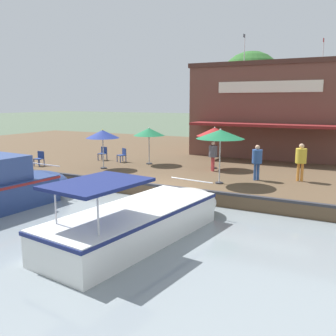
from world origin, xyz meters
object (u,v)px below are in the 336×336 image
(patio_umbrella_mid_patio_right, at_px, (149,132))
(patio_umbrella_back_row, at_px, (220,134))
(tree_upstream_bank, at_px, (247,86))
(person_at_quay_edge, at_px, (257,158))
(cafe_chair_mid_patio, at_px, (122,154))
(cafe_chair_far_corner_seat, at_px, (103,153))
(waterfront_restaurant, at_px, (279,110))
(cafe_chair_under_first_umbrella, at_px, (40,158))
(person_near_entrance, at_px, (301,157))
(patio_umbrella_far_corner, at_px, (215,132))
(patio_umbrella_by_entrance, at_px, (103,134))
(tree_downstream_bank, at_px, (236,91))
(motorboat_distant_upstream, at_px, (147,217))
(person_mid_patio, at_px, (213,153))

(patio_umbrella_mid_patio_right, xyz_separation_m, patio_umbrella_back_row, (3.14, 5.62, 0.33))
(tree_upstream_bank, bearing_deg, person_at_quay_edge, 18.63)
(patio_umbrella_back_row, relative_size, cafe_chair_mid_patio, 2.97)
(patio_umbrella_mid_patio_right, distance_m, cafe_chair_far_corner_seat, 3.71)
(cafe_chair_far_corner_seat, bearing_deg, tree_upstream_bank, 151.27)
(waterfront_restaurant, relative_size, cafe_chair_under_first_umbrella, 12.86)
(waterfront_restaurant, distance_m, tree_upstream_bank, 4.45)
(cafe_chair_under_first_umbrella, xyz_separation_m, person_near_entrance, (-2.66, 14.19, 0.66))
(patio_umbrella_far_corner, bearing_deg, person_at_quay_edge, 55.59)
(patio_umbrella_mid_patio_right, xyz_separation_m, tree_upstream_bank, (-11.04, 2.68, 3.02))
(patio_umbrella_by_entrance, bearing_deg, tree_upstream_bank, 162.90)
(patio_umbrella_by_entrance, distance_m, tree_upstream_bank, 14.50)
(patio_umbrella_back_row, height_order, tree_downstream_bank, tree_downstream_bank)
(cafe_chair_far_corner_seat, distance_m, tree_downstream_bank, 15.76)
(patio_umbrella_mid_patio_right, distance_m, person_near_entrance, 8.90)
(person_near_entrance, distance_m, motorboat_distant_upstream, 9.07)
(cafe_chair_mid_patio, distance_m, cafe_chair_under_first_umbrella, 4.90)
(patio_umbrella_far_corner, bearing_deg, patio_umbrella_back_row, 24.51)
(person_at_quay_edge, relative_size, motorboat_distant_upstream, 0.22)
(cafe_chair_far_corner_seat, relative_size, cafe_chair_under_first_umbrella, 1.00)
(waterfront_restaurant, bearing_deg, patio_umbrella_by_entrance, -33.65)
(cafe_chair_far_corner_seat, bearing_deg, person_at_quay_edge, 81.61)
(patio_umbrella_back_row, bearing_deg, patio_umbrella_mid_patio_right, -119.20)
(patio_umbrella_mid_patio_right, height_order, person_near_entrance, patio_umbrella_mid_patio_right)
(person_near_entrance, bearing_deg, cafe_chair_far_corner_seat, -93.77)
(patio_umbrella_by_entrance, bearing_deg, person_mid_patio, 110.50)
(cafe_chair_mid_patio, distance_m, tree_upstream_bank, 12.84)
(cafe_chair_under_first_umbrella, distance_m, tree_downstream_bank, 19.53)
(person_near_entrance, bearing_deg, patio_umbrella_by_entrance, -80.94)
(patio_umbrella_far_corner, bearing_deg, patio_umbrella_by_entrance, -61.81)
(cafe_chair_far_corner_seat, bearing_deg, waterfront_restaurant, 132.72)
(tree_downstream_bank, bearing_deg, tree_upstream_bank, 30.23)
(waterfront_restaurant, relative_size, patio_umbrella_far_corner, 4.67)
(patio_umbrella_by_entrance, height_order, person_mid_patio, patio_umbrella_by_entrance)
(patio_umbrella_back_row, bearing_deg, person_near_entrance, 125.22)
(patio_umbrella_far_corner, xyz_separation_m, person_mid_patio, (0.80, 0.24, -1.07))
(cafe_chair_under_first_umbrella, xyz_separation_m, tree_upstream_bank, (-14.57, 8.04, 4.49))
(cafe_chair_under_first_umbrella, relative_size, tree_upstream_bank, 0.11)
(tree_upstream_bank, bearing_deg, waterfront_restaurant, 50.15)
(motorboat_distant_upstream, relative_size, tree_upstream_bank, 1.00)
(patio_umbrella_mid_patio_right, relative_size, person_mid_patio, 1.38)
(person_mid_patio, bearing_deg, cafe_chair_under_first_umbrella, -71.79)
(waterfront_restaurant, height_order, cafe_chair_under_first_umbrella, waterfront_restaurant)
(patio_umbrella_far_corner, bearing_deg, tree_upstream_bank, -172.94)
(patio_umbrella_mid_patio_right, xyz_separation_m, person_at_quay_edge, (1.59, 6.93, -0.87))
(patio_umbrella_back_row, relative_size, person_at_quay_edge, 1.49)
(cafe_chair_under_first_umbrella, height_order, motorboat_distant_upstream, motorboat_distant_upstream)
(waterfront_restaurant, relative_size, patio_umbrella_back_row, 4.33)
(patio_umbrella_back_row, relative_size, cafe_chair_far_corner_seat, 2.97)
(patio_umbrella_back_row, distance_m, motorboat_distant_upstream, 6.45)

